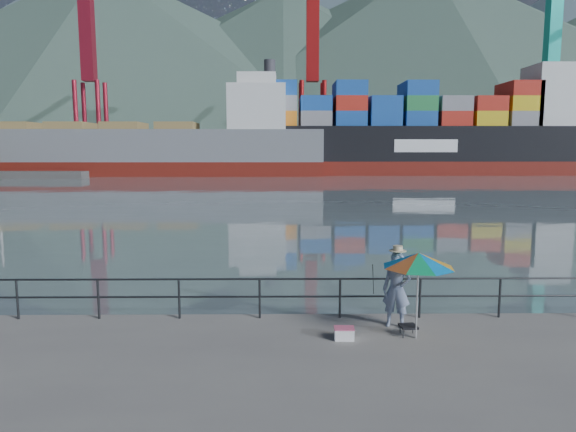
{
  "coord_description": "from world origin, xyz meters",
  "views": [
    {
      "loc": [
        -0.43,
        -10.67,
        4.23
      ],
      "look_at": [
        -0.25,
        6.0,
        2.0
      ],
      "focal_mm": 32.0,
      "sensor_mm": 36.0,
      "label": 1
    }
  ],
  "objects_px": {
    "beach_umbrella": "(418,260)",
    "cooler_bag": "(344,334)",
    "fisherman": "(397,290)",
    "container_ship": "(428,138)",
    "bulk_carrier": "(157,149)"
  },
  "relations": [
    {
      "from": "cooler_bag",
      "to": "bulk_carrier",
      "type": "height_order",
      "value": "bulk_carrier"
    },
    {
      "from": "beach_umbrella",
      "to": "cooler_bag",
      "type": "relative_size",
      "value": 4.57
    },
    {
      "from": "fisherman",
      "to": "cooler_bag",
      "type": "height_order",
      "value": "fisherman"
    },
    {
      "from": "fisherman",
      "to": "bulk_carrier",
      "type": "height_order",
      "value": "bulk_carrier"
    },
    {
      "from": "beach_umbrella",
      "to": "cooler_bag",
      "type": "height_order",
      "value": "beach_umbrella"
    },
    {
      "from": "container_ship",
      "to": "beach_umbrella",
      "type": "bearing_deg",
      "value": -105.85
    },
    {
      "from": "fisherman",
      "to": "beach_umbrella",
      "type": "bearing_deg",
      "value": -46.56
    },
    {
      "from": "cooler_bag",
      "to": "beach_umbrella",
      "type": "bearing_deg",
      "value": 4.02
    },
    {
      "from": "beach_umbrella",
      "to": "container_ship",
      "type": "distance_m",
      "value": 78.22
    },
    {
      "from": "fisherman",
      "to": "cooler_bag",
      "type": "xyz_separation_m",
      "value": [
        -1.33,
        -0.81,
        -0.78
      ]
    },
    {
      "from": "cooler_bag",
      "to": "container_ship",
      "type": "xyz_separation_m",
      "value": [
        22.95,
        75.21,
        5.73
      ]
    },
    {
      "from": "container_ship",
      "to": "cooler_bag",
      "type": "bearing_deg",
      "value": -106.97
    },
    {
      "from": "cooler_bag",
      "to": "fisherman",
      "type": "bearing_deg",
      "value": 33.39
    },
    {
      "from": "cooler_bag",
      "to": "container_ship",
      "type": "height_order",
      "value": "container_ship"
    },
    {
      "from": "cooler_bag",
      "to": "bulk_carrier",
      "type": "bearing_deg",
      "value": 108.48
    }
  ]
}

